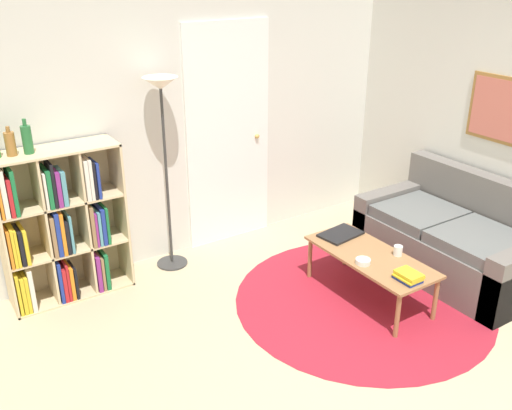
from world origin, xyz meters
The scene contains 14 objects.
ground_plane centered at (0.00, 0.00, 0.00)m, with size 14.00×14.00×0.00m, color tan.
wall_back centered at (0.01, 2.53, 1.29)m, with size 7.04×0.11×2.60m.
wall_right centered at (2.04, 1.25, 1.30)m, with size 0.08×5.51×2.60m.
rug centered at (0.61, 0.91, 0.00)m, with size 2.06×2.06×0.01m.
bookshelf centered at (-1.36, 2.32, 0.60)m, with size 0.95×0.34×1.25m.
floor_lamp centered at (-0.42, 2.31, 1.39)m, with size 0.29×0.29×1.69m.
couch centered at (1.64, 0.86, 0.28)m, with size 0.86×1.57×0.84m.
coffee_table centered at (0.68, 0.94, 0.35)m, with size 0.48×1.10×0.39m.
laptop centered at (0.71, 1.33, 0.40)m, with size 0.38×0.28×0.02m.
bowl centered at (0.53, 0.87, 0.41)m, with size 0.12×0.12×0.04m.
book_stack_on_table centered at (0.64, 0.50, 0.42)m, with size 0.15×0.19×0.07m.
cup centered at (0.86, 0.82, 0.43)m, with size 0.07×0.07×0.08m.
bottle_middle centered at (-1.60, 2.32, 1.34)m, with size 0.07×0.07×0.22m.
bottle_right centered at (-1.48, 2.31, 1.36)m, with size 0.07×0.07×0.26m.
Camera 1 is at (-2.26, -1.91, 2.56)m, focal length 40.00 mm.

